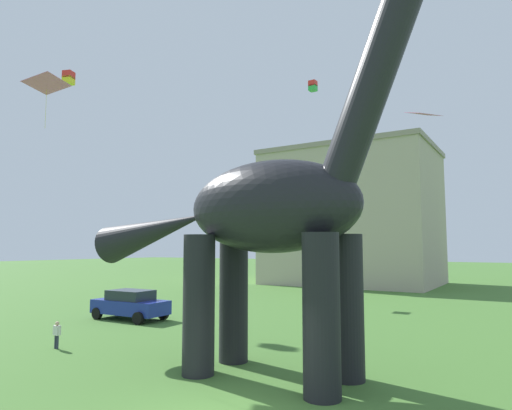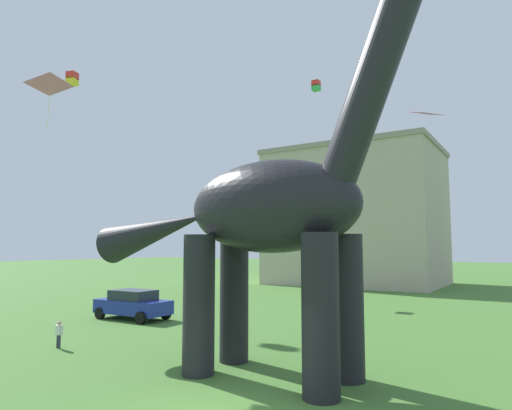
{
  "view_description": "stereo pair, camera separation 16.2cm",
  "coord_description": "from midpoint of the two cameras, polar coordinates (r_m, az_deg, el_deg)",
  "views": [
    {
      "loc": [
        6.15,
        -8.31,
        3.83
      ],
      "look_at": [
        -1.24,
        3.57,
        5.17
      ],
      "focal_mm": 31.27,
      "sensor_mm": 36.0,
      "label": 1
    },
    {
      "loc": [
        6.29,
        -8.22,
        3.83
      ],
      "look_at": [
        -1.24,
        3.57,
        5.17
      ],
      "focal_mm": 31.27,
      "sensor_mm": 36.0,
      "label": 2
    }
  ],
  "objects": [
    {
      "name": "dinosaur_sculpture",
      "position": [
        13.67,
        2.01,
        -0.21
      ],
      "size": [
        13.44,
        2.85,
        14.05
      ],
      "rotation": [
        0.0,
        0.0,
        0.16
      ],
      "color": "black",
      "rests_on": "ground_plane"
    },
    {
      "name": "parked_sedan_left",
      "position": [
        25.36,
        -15.28,
        -12.11
      ],
      "size": [
        4.27,
        2.03,
        1.55
      ],
      "rotation": [
        0.0,
        0.0,
        0.04
      ],
      "color": "navy",
      "rests_on": "ground_plane"
    },
    {
      "name": "person_vendor_side",
      "position": [
        19.24,
        -23.67,
        -14.63
      ],
      "size": [
        0.38,
        0.17,
        1.02
      ],
      "rotation": [
        0.0,
        0.0,
        3.2
      ],
      "color": "#2D3347",
      "rests_on": "ground_plane"
    },
    {
      "name": "kite_high_right",
      "position": [
        35.63,
        -22.33,
        14.72
      ],
      "size": [
        0.83,
        0.83,
        0.93
      ],
      "color": "red"
    },
    {
      "name": "kite_mid_left",
      "position": [
        32.6,
        4.55,
        0.1
      ],
      "size": [
        0.79,
        1.04,
        0.23
      ],
      "color": "yellow"
    },
    {
      "name": "kite_mid_right",
      "position": [
        25.83,
        14.12,
        13.38
      ],
      "size": [
        0.9,
        1.06,
        0.3
      ],
      "color": "#287AE5"
    },
    {
      "name": "kite_far_left",
      "position": [
        25.54,
        21.12,
        10.87
      ],
      "size": [
        1.87,
        1.94,
        0.37
      ],
      "color": "pink"
    },
    {
      "name": "kite_near_high",
      "position": [
        22.89,
        -24.71,
        13.8
      ],
      "size": [
        1.88,
        2.15,
        2.25
      ],
      "color": "pink"
    },
    {
      "name": "kite_mid_center",
      "position": [
        39.33,
        7.81,
        14.88
      ],
      "size": [
        0.62,
        0.62,
        0.86
      ],
      "color": "red"
    },
    {
      "name": "background_building_block",
      "position": [
        48.94,
        12.85,
        -1.48
      ],
      "size": [
        17.02,
        12.95,
        14.18
      ],
      "color": "#B7A893",
      "rests_on": "ground_plane"
    }
  ]
}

